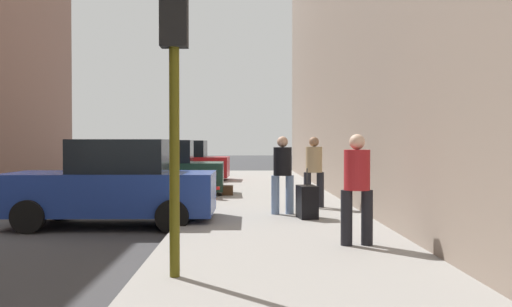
% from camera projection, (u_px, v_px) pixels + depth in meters
% --- Properties ---
extents(sidewalk, '(4.00, 40.00, 0.15)m').
position_uv_depth(sidewalk, '(278.00, 226.00, 11.27)').
color(sidewalk, gray).
rests_on(sidewalk, ground_plane).
extents(parked_blue_sedan, '(4.22, 2.09, 1.79)m').
position_uv_depth(parked_blue_sedan, '(114.00, 185.00, 11.72)').
color(parked_blue_sedan, navy).
rests_on(parked_blue_sedan, ground_plane).
extents(parked_dark_green_sedan, '(4.24, 2.13, 1.79)m').
position_uv_depth(parked_dark_green_sedan, '(156.00, 171.00, 17.34)').
color(parked_dark_green_sedan, '#193828').
rests_on(parked_dark_green_sedan, ground_plane).
extents(parked_red_hatchback, '(4.27, 2.19, 1.79)m').
position_uv_depth(parked_red_hatchback, '(179.00, 163.00, 23.69)').
color(parked_red_hatchback, '#B2191E').
rests_on(parked_red_hatchback, ground_plane).
extents(fire_hydrant, '(0.42, 0.22, 0.70)m').
position_uv_depth(fire_hydrant, '(212.00, 187.00, 15.75)').
color(fire_hydrant, red).
rests_on(fire_hydrant, sidewalk).
extents(traffic_light, '(0.32, 0.32, 3.60)m').
position_uv_depth(traffic_light, '(174.00, 55.00, 6.67)').
color(traffic_light, '#514C0F').
rests_on(traffic_light, sidewalk).
extents(pedestrian_in_jeans, '(0.52, 0.44, 1.71)m').
position_uv_depth(pedestrian_in_jeans, '(283.00, 171.00, 12.52)').
color(pedestrian_in_jeans, '#728CB2').
rests_on(pedestrian_in_jeans, sidewalk).
extents(pedestrian_in_red_jacket, '(0.51, 0.42, 1.71)m').
position_uv_depth(pedestrian_in_red_jacket, '(357.00, 183.00, 8.74)').
color(pedestrian_in_red_jacket, black).
rests_on(pedestrian_in_red_jacket, sidewalk).
extents(pedestrian_in_tan_coat, '(0.52, 0.44, 1.71)m').
position_uv_depth(pedestrian_in_tan_coat, '(314.00, 168.00, 13.80)').
color(pedestrian_in_tan_coat, black).
rests_on(pedestrian_in_tan_coat, sidewalk).
extents(rolling_suitcase, '(0.43, 0.60, 1.04)m').
position_uv_depth(rolling_suitcase, '(307.00, 202.00, 11.84)').
color(rolling_suitcase, black).
rests_on(rolling_suitcase, sidewalk).
extents(duffel_bag, '(0.32, 0.44, 0.28)m').
position_uv_depth(duffel_bag, '(228.00, 190.00, 17.01)').
color(duffel_bag, '#472D19').
rests_on(duffel_bag, sidewalk).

